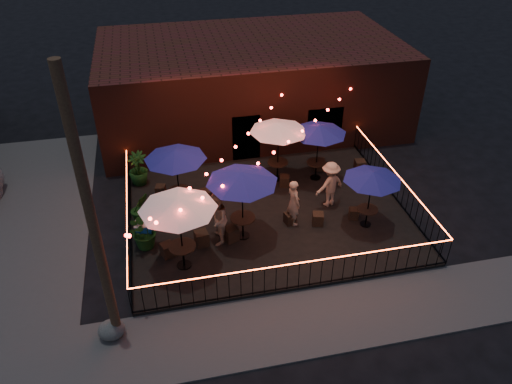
# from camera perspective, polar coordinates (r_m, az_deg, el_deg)

# --- Properties ---
(ground) EXTENTS (110.00, 110.00, 0.00)m
(ground) POSITION_cam_1_polar(r_m,az_deg,el_deg) (17.18, 2.92, -6.61)
(ground) COLOR black
(ground) RESTS_ON ground
(patio) EXTENTS (10.00, 8.00, 0.15)m
(patio) POSITION_cam_1_polar(r_m,az_deg,el_deg) (18.64, 1.36, -2.50)
(patio) COLOR black
(patio) RESTS_ON ground
(sidewalk) EXTENTS (18.00, 2.50, 0.05)m
(sidewalk) POSITION_cam_1_polar(r_m,az_deg,el_deg) (14.97, 6.20, -14.50)
(sidewalk) COLOR #474541
(sidewalk) RESTS_ON ground
(brick_building) EXTENTS (14.00, 8.00, 4.00)m
(brick_building) POSITION_cam_1_polar(r_m,az_deg,el_deg) (24.73, -0.68, 12.38)
(brick_building) COLOR #3E1B11
(brick_building) RESTS_ON ground
(utility_pole) EXTENTS (0.26, 0.26, 8.00)m
(utility_pole) POSITION_cam_1_polar(r_m,az_deg,el_deg) (12.38, -18.16, -3.51)
(utility_pole) COLOR #3C2418
(utility_pole) RESTS_ON ground
(fence_front) EXTENTS (10.00, 0.04, 1.04)m
(fence_front) POSITION_cam_1_polar(r_m,az_deg,el_deg) (15.32, 4.92, -9.51)
(fence_front) COLOR black
(fence_front) RESTS_ON patio
(fence_left) EXTENTS (0.04, 8.00, 1.04)m
(fence_left) POSITION_cam_1_polar(r_m,az_deg,el_deg) (17.98, -14.32, -2.96)
(fence_left) COLOR black
(fence_left) RESTS_ON patio
(fence_right) EXTENTS (0.04, 8.00, 1.04)m
(fence_right) POSITION_cam_1_polar(r_m,az_deg,el_deg) (19.89, 15.54, 0.80)
(fence_right) COLOR black
(fence_right) RESTS_ON patio
(festoon_lights) EXTENTS (10.02, 8.72, 1.32)m
(festoon_lights) POSITION_cam_1_polar(r_m,az_deg,el_deg) (16.85, -1.63, 3.13)
(festoon_lights) COLOR #FF2620
(festoon_lights) RESTS_ON ground
(cafe_table_0) EXTENTS (2.59, 2.59, 2.65)m
(cafe_table_0) POSITION_cam_1_polar(r_m,az_deg,el_deg) (15.00, -8.94, -1.46)
(cafe_table_0) COLOR black
(cafe_table_0) RESTS_ON patio
(cafe_table_1) EXTENTS (2.60, 2.60, 2.47)m
(cafe_table_1) POSITION_cam_1_polar(r_m,az_deg,el_deg) (17.84, -9.22, 4.15)
(cafe_table_1) COLOR black
(cafe_table_1) RESTS_ON patio
(cafe_table_2) EXTENTS (2.42, 2.42, 2.63)m
(cafe_table_2) POSITION_cam_1_polar(r_m,az_deg,el_deg) (16.08, -1.61, 1.58)
(cafe_table_2) COLOR black
(cafe_table_2) RESTS_ON patio
(cafe_table_3) EXTENTS (2.50, 2.50, 2.54)m
(cafe_table_3) POSITION_cam_1_polar(r_m,az_deg,el_deg) (19.35, 2.61, 7.33)
(cafe_table_3) COLOR black
(cafe_table_3) RESTS_ON patio
(cafe_table_4) EXTENTS (2.24, 2.24, 2.23)m
(cafe_table_4) POSITION_cam_1_polar(r_m,az_deg,el_deg) (17.28, 13.21, 1.69)
(cafe_table_4) COLOR black
(cafe_table_4) RESTS_ON patio
(cafe_table_5) EXTENTS (2.37, 2.37, 2.41)m
(cafe_table_5) POSITION_cam_1_polar(r_m,az_deg,el_deg) (19.60, 7.21, 7.05)
(cafe_table_5) COLOR black
(cafe_table_5) RESTS_ON patio
(bistro_chair_0) EXTENTS (0.52, 0.52, 0.48)m
(bistro_chair_0) POSITION_cam_1_polar(r_m,az_deg,el_deg) (16.82, -10.05, -6.51)
(bistro_chair_0) COLOR black
(bistro_chair_0) RESTS_ON patio
(bistro_chair_1) EXTENTS (0.50, 0.50, 0.51)m
(bistro_chair_1) POSITION_cam_1_polar(r_m,az_deg,el_deg) (17.09, -6.23, -5.28)
(bistro_chair_1) COLOR black
(bistro_chair_1) RESTS_ON patio
(bistro_chair_2) EXTENTS (0.44, 0.44, 0.43)m
(bistro_chair_2) POSITION_cam_1_polar(r_m,az_deg,el_deg) (19.72, -10.83, 0.16)
(bistro_chair_2) COLOR black
(bistro_chair_2) RESTS_ON patio
(bistro_chair_3) EXTENTS (0.55, 0.55, 0.51)m
(bistro_chair_3) POSITION_cam_1_polar(r_m,az_deg,el_deg) (19.13, -5.54, -0.36)
(bistro_chair_3) COLOR black
(bistro_chair_3) RESTS_ON patio
(bistro_chair_4) EXTENTS (0.56, 0.56, 0.51)m
(bistro_chair_4) POSITION_cam_1_polar(r_m,az_deg,el_deg) (17.19, -2.88, -4.80)
(bistro_chair_4) COLOR black
(bistro_chair_4) RESTS_ON patio
(bistro_chair_5) EXTENTS (0.44, 0.44, 0.43)m
(bistro_chair_5) POSITION_cam_1_polar(r_m,az_deg,el_deg) (17.96, 3.91, -3.03)
(bistro_chair_5) COLOR black
(bistro_chair_5) RESTS_ON patio
(bistro_chair_6) EXTENTS (0.55, 0.55, 0.51)m
(bistro_chair_6) POSITION_cam_1_polar(r_m,az_deg,el_deg) (19.99, -2.66, 1.45)
(bistro_chair_6) COLOR black
(bistro_chair_6) RESTS_ON patio
(bistro_chair_7) EXTENTS (0.47, 0.47, 0.45)m
(bistro_chair_7) POSITION_cam_1_polar(r_m,az_deg,el_deg) (19.97, 3.27, 1.29)
(bistro_chair_7) COLOR black
(bistro_chair_7) RESTS_ON patio
(bistro_chair_8) EXTENTS (0.47, 0.47, 0.46)m
(bistro_chair_8) POSITION_cam_1_polar(r_m,az_deg,el_deg) (18.02, 7.08, -3.07)
(bistro_chair_8) COLOR black
(bistro_chair_8) RESTS_ON patio
(bistro_chair_9) EXTENTS (0.42, 0.42, 0.40)m
(bistro_chair_9) POSITION_cam_1_polar(r_m,az_deg,el_deg) (18.53, 11.11, -2.42)
(bistro_chair_9) COLOR black
(bistro_chair_9) RESTS_ON patio
(bistro_chair_10) EXTENTS (0.49, 0.49, 0.47)m
(bistro_chair_10) POSITION_cam_1_polar(r_m,az_deg,el_deg) (21.15, 7.29, 3.14)
(bistro_chair_10) COLOR black
(bistro_chair_10) RESTS_ON patio
(bistro_chair_11) EXTENTS (0.48, 0.48, 0.50)m
(bistro_chair_11) POSITION_cam_1_polar(r_m,az_deg,el_deg) (21.30, 11.78, 2.94)
(bistro_chair_11) COLOR black
(bistro_chair_11) RESTS_ON patio
(patron_a) EXTENTS (0.58, 0.74, 1.78)m
(patron_a) POSITION_cam_1_polar(r_m,az_deg,el_deg) (17.60, 4.31, -1.21)
(patron_a) COLOR #D5A289
(patron_a) RESTS_ON patio
(patron_b) EXTENTS (0.89, 1.05, 1.93)m
(patron_b) POSITION_cam_1_polar(r_m,az_deg,el_deg) (16.70, -4.55, -3.13)
(patron_b) COLOR #D4A58D
(patron_b) RESTS_ON patio
(patron_c) EXTENTS (1.34, 1.04, 1.82)m
(patron_c) POSITION_cam_1_polar(r_m,az_deg,el_deg) (18.68, 8.45, 0.88)
(patron_c) COLOR tan
(patron_c) RESTS_ON patio
(potted_shrub_a) EXTENTS (1.50, 1.42, 1.31)m
(potted_shrub_a) POSITION_cam_1_polar(r_m,az_deg,el_deg) (17.09, -12.56, -4.30)
(potted_shrub_a) COLOR #114013
(potted_shrub_a) RESTS_ON patio
(potted_shrub_b) EXTENTS (0.84, 0.77, 1.25)m
(potted_shrub_b) POSITION_cam_1_polar(r_m,az_deg,el_deg) (18.19, -13.13, -1.83)
(potted_shrub_b) COLOR #153C12
(potted_shrub_b) RESTS_ON patio
(potted_shrub_c) EXTENTS (1.01, 1.01, 1.39)m
(potted_shrub_c) POSITION_cam_1_polar(r_m,az_deg,el_deg) (20.38, -13.34, 2.63)
(potted_shrub_c) COLOR #103A12
(potted_shrub_c) RESTS_ON patio
(cooler) EXTENTS (0.64, 0.51, 0.77)m
(cooler) POSITION_cam_1_polar(r_m,az_deg,el_deg) (17.45, -12.62, -4.49)
(cooler) COLOR #1048B3
(cooler) RESTS_ON patio
(boulder) EXTENTS (0.93, 0.84, 0.64)m
(boulder) POSITION_cam_1_polar(r_m,az_deg,el_deg) (14.85, -16.19, -14.89)
(boulder) COLOR #444540
(boulder) RESTS_ON ground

